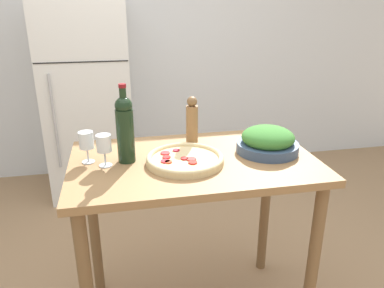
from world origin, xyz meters
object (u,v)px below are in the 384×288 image
wine_glass_near (104,145)px  pepper_mill (192,122)px  wine_glass_far (86,141)px  salad_bowl (268,141)px  refrigerator (89,99)px  wine_bottle (125,128)px  homemade_pizza (185,159)px

wine_glass_near → pepper_mill: (0.43, 0.19, 0.02)m
wine_glass_far → salad_bowl: wine_glass_far is taller
refrigerator → wine_glass_far: refrigerator is taller
wine_bottle → salad_bowl: 0.68m
homemade_pizza → wine_glass_far: bearing=167.3°
salad_bowl → homemade_pizza: 0.42m
wine_bottle → wine_glass_near: (-0.10, -0.03, -0.06)m
wine_bottle → wine_glass_far: size_ratio=2.45×
wine_bottle → wine_glass_near: 0.12m
wine_glass_near → wine_glass_far: bearing=145.2°
refrigerator → wine_glass_near: (0.17, -1.68, 0.20)m
wine_bottle → refrigerator: bearing=99.1°
wine_glass_near → homemade_pizza: wine_glass_near is taller
wine_glass_near → salad_bowl: bearing=0.7°
refrigerator → homemade_pizza: bearing=-73.2°
wine_glass_far → wine_glass_near: bearing=-34.8°
salad_bowl → wine_glass_near: bearing=-179.3°
homemade_pizza → pepper_mill: bearing=71.0°
refrigerator → homemade_pizza: (0.52, -1.72, 0.12)m
homemade_pizza → wine_glass_near: bearing=173.1°
wine_glass_far → homemade_pizza: 0.45m
wine_bottle → wine_glass_far: bearing=172.7°
wine_bottle → homemade_pizza: 0.30m
wine_glass_far → salad_bowl: 0.85m
wine_glass_near → pepper_mill: pepper_mill is taller
salad_bowl → wine_glass_far: bearing=177.0°
pepper_mill → refrigerator: bearing=112.0°
refrigerator → pepper_mill: bearing=-68.0°
wine_glass_near → homemade_pizza: size_ratio=0.41×
homemade_pizza → salad_bowl: bearing=7.1°
wine_bottle → homemade_pizza: (0.26, -0.07, -0.14)m
refrigerator → wine_bottle: 1.69m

